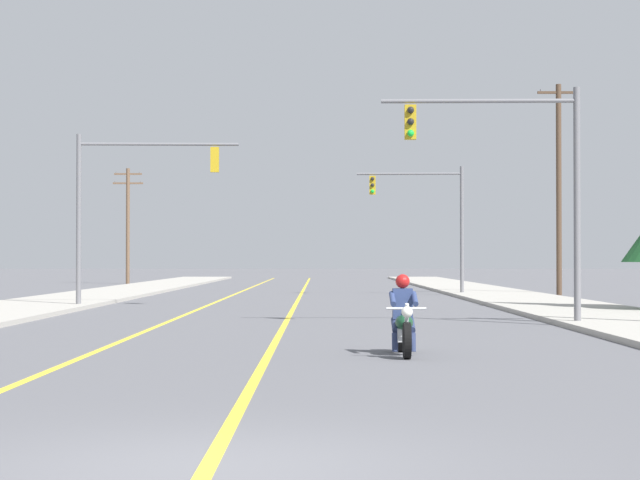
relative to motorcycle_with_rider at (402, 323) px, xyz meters
The scene contains 11 objects.
ground_plane 11.44m from the motorcycle_with_rider, 102.35° to the right, with size 400.00×400.00×0.00m, color #5B5B60.
lane_stripe_center 33.93m from the motorcycle_with_rider, 94.13° to the left, with size 0.16×100.00×0.01m, color yellow.
lane_stripe_left 34.32m from the motorcycle_with_rider, 99.58° to the left, with size 0.16×100.00×0.01m, color yellow.
sidewalk_kerb_right 29.65m from the motorcycle_with_rider, 76.62° to the left, with size 4.40×110.00×0.14m, color #ADA89E.
sidewalk_kerb_left 31.14m from the motorcycle_with_rider, 112.17° to the left, with size 4.40×110.00×0.14m, color #ADA89E.
motorcycle_with_rider is the anchor object (origin of this frame).
traffic_signal_near_right 10.36m from the motorcycle_with_rider, 67.82° to the left, with size 5.17×0.37×6.20m.
traffic_signal_near_left 22.26m from the motorcycle_with_rider, 112.57° to the left, with size 5.78×0.48×6.20m.
traffic_signal_mid_right 34.93m from the motorcycle_with_rider, 83.65° to the left, with size 5.14×0.39×6.20m.
utility_pole_right_far 36.16m from the motorcycle_with_rider, 73.85° to the left, with size 2.02×0.26×10.15m.
utility_pole_left_far 61.77m from the motorcycle_with_rider, 104.06° to the left, with size 2.11×0.26×8.11m.
Camera 1 is at (0.94, -9.68, 1.73)m, focal length 64.75 mm.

